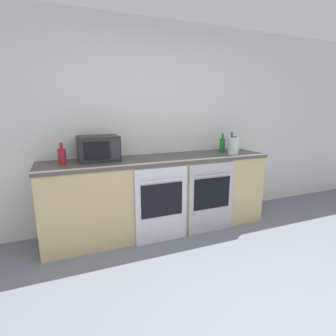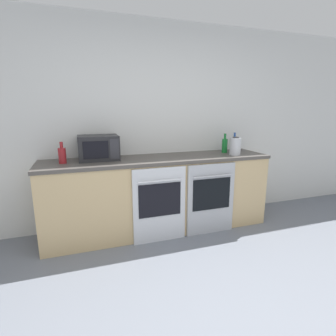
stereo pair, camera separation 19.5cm
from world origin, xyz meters
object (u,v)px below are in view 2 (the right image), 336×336
at_px(bottle_blue, 234,144).
at_px(oven_right, 211,199).
at_px(oven_left, 160,205).
at_px(microwave, 98,148).
at_px(kettle, 235,146).
at_px(bottle_green, 225,145).
at_px(bottle_red, 62,155).

bearing_deg(bottle_blue, oven_right, -143.28).
height_order(oven_left, oven_right, same).
relative_size(microwave, kettle, 1.95).
height_order(oven_right, bottle_green, bottle_green).
bearing_deg(bottle_green, oven_right, -134.83).
distance_m(bottle_red, bottle_green, 2.06).
bearing_deg(oven_right, bottle_blue, 36.72).
bearing_deg(oven_right, bottle_red, 168.62).
bearing_deg(bottle_green, bottle_blue, 5.83).
height_order(microwave, bottle_red, microwave).
xyz_separation_m(microwave, kettle, (1.69, -0.23, -0.03)).
distance_m(bottle_red, bottle_blue, 2.22).
bearing_deg(oven_right, microwave, 161.48).
xyz_separation_m(oven_right, microwave, (-1.27, 0.42, 0.63)).
bearing_deg(kettle, bottle_red, 176.12).
height_order(bottle_red, kettle, bottle_red).
bearing_deg(kettle, microwave, 172.21).
height_order(microwave, kettle, microwave).
bearing_deg(bottle_red, bottle_blue, 2.10).
bearing_deg(kettle, oven_right, -155.82).
distance_m(microwave, kettle, 1.71).
relative_size(bottle_green, bottle_blue, 0.97).
height_order(oven_left, kettle, kettle).
height_order(microwave, bottle_blue, microwave).
relative_size(bottle_red, bottle_green, 0.91).
bearing_deg(microwave, oven_right, -18.52).
height_order(oven_left, microwave, microwave).
relative_size(oven_left, bottle_red, 3.74).
bearing_deg(bottle_blue, bottle_red, -177.90).
bearing_deg(kettle, bottle_blue, 60.04).
bearing_deg(bottle_green, kettle, -81.32).
bearing_deg(oven_right, bottle_green, 45.17).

